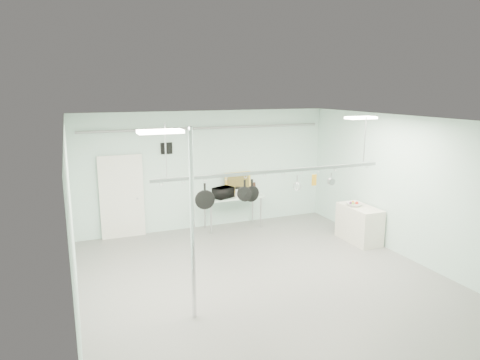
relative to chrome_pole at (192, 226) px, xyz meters
name	(u,v)px	position (x,y,z in m)	size (l,w,h in m)	color
floor	(270,285)	(1.70, 0.60, -1.60)	(8.00, 8.00, 0.00)	gray
ceiling	(272,121)	(1.70, 0.60, 1.59)	(7.00, 8.00, 0.02)	silver
back_wall	(207,170)	(1.70, 4.59, 0.00)	(7.00, 0.02, 3.20)	silver
right_wall	(415,190)	(5.19, 0.60, 0.00)	(0.02, 8.00, 3.20)	silver
door	(122,198)	(-0.60, 4.54, -0.55)	(1.10, 0.10, 2.20)	silver
wall_vent	(166,148)	(0.60, 4.57, 0.65)	(0.30, 0.04, 0.30)	black
conduit_pipe	(207,128)	(1.70, 4.50, 1.15)	(0.07, 0.07, 6.60)	gray
chrome_pole	(192,226)	(0.00, 0.00, 0.00)	(0.08, 0.08, 3.20)	silver
prep_table	(233,198)	(2.30, 4.20, -0.77)	(1.60, 0.70, 0.91)	#9FBBAE
side_cabinet	(359,224)	(4.85, 2.00, -1.15)	(0.60, 1.20, 0.90)	silver
pot_rack	(274,170)	(1.90, 0.90, 0.63)	(4.80, 0.06, 1.00)	#B7B7BC
light_panel_left	(160,132)	(-0.50, -0.20, 1.56)	(0.65, 0.30, 0.05)	white
light_panel_right	(361,118)	(4.10, 1.20, 1.56)	(0.65, 0.30, 0.05)	white
microwave	(223,193)	(1.98, 4.08, -0.55)	(0.52, 0.35, 0.29)	black
coffee_canister	(238,193)	(2.41, 4.05, -0.58)	(0.17, 0.17, 0.22)	white
painting_large	(238,182)	(2.57, 4.50, -0.41)	(0.78, 0.05, 0.58)	gold
painting_small	(251,187)	(2.96, 4.50, -0.57)	(0.30, 0.04, 0.25)	black
fruit_bowl	(354,204)	(4.75, 2.11, -0.65)	(0.38, 0.38, 0.09)	silver
skillet_left	(205,196)	(0.49, 0.90, 0.24)	(0.36, 0.06, 0.49)	black
skillet_mid	(245,191)	(1.28, 0.90, 0.27)	(0.29, 0.06, 0.42)	black
skillet_right	(252,190)	(1.43, 0.90, 0.27)	(0.31, 0.06, 0.44)	black
whisk	(297,183)	(2.42, 0.90, 0.33)	(0.17, 0.17, 0.31)	#B3B3B8
grater	(314,180)	(2.81, 0.90, 0.36)	(0.10, 0.02, 0.25)	gold
saucepan	(331,178)	(3.21, 0.90, 0.36)	(0.14, 0.08, 0.25)	#B8B8BD
fruit_cluster	(354,203)	(4.75, 2.11, -0.61)	(0.24, 0.24, 0.09)	#AF1E10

